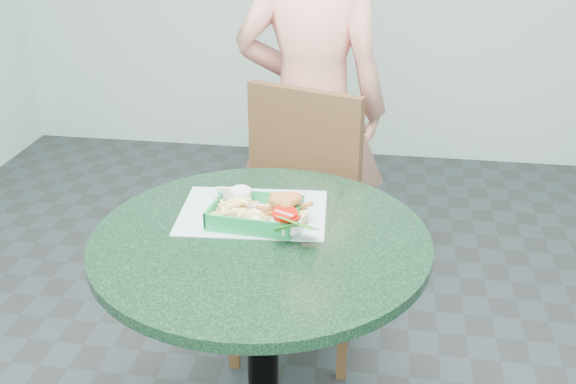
# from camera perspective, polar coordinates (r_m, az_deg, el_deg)

# --- Properties ---
(cafe_table) EXTENTS (0.89, 0.89, 0.75)m
(cafe_table) POSITION_cam_1_polar(r_m,az_deg,el_deg) (1.85, -2.24, -8.85)
(cafe_table) COLOR black
(cafe_table) RESTS_ON floor
(dining_chair) EXTENTS (0.45, 0.45, 0.93)m
(dining_chair) POSITION_cam_1_polar(r_m,az_deg,el_deg) (2.45, 0.97, -1.01)
(dining_chair) COLOR #3C2315
(dining_chair) RESTS_ON floor
(diner_person) EXTENTS (0.63, 0.42, 1.71)m
(diner_person) POSITION_cam_1_polar(r_m,az_deg,el_deg) (2.58, 1.99, 8.06)
(diner_person) COLOR #DD8878
(diner_person) RESTS_ON floor
(placemat) EXTENTS (0.42, 0.33, 0.00)m
(placemat) POSITION_cam_1_polar(r_m,az_deg,el_deg) (1.88, -2.96, -2.27)
(placemat) COLOR #A4C0BF
(placemat) RESTS_ON cafe_table
(food_basket) EXTENTS (0.23, 0.17, 0.05)m
(food_basket) POSITION_cam_1_polar(r_m,az_deg,el_deg) (1.82, -2.78, -2.65)
(food_basket) COLOR #168D47
(food_basket) RESTS_ON placemat
(crab_sandwich) EXTENTS (0.13, 0.13, 0.07)m
(crab_sandwich) POSITION_cam_1_polar(r_m,az_deg,el_deg) (1.81, -0.31, -1.63)
(crab_sandwich) COLOR tan
(crab_sandwich) RESTS_ON food_basket
(fries_pile) EXTENTS (0.14, 0.14, 0.04)m
(fries_pile) POSITION_cam_1_polar(r_m,az_deg,el_deg) (1.83, -4.43, -1.76)
(fries_pile) COLOR #F6D27E
(fries_pile) RESTS_ON food_basket
(sauce_ramekin) EXTENTS (0.06, 0.06, 0.03)m
(sauce_ramekin) POSITION_cam_1_polar(r_m,az_deg,el_deg) (1.87, -4.19, -0.73)
(sauce_ramekin) COLOR white
(sauce_ramekin) RESTS_ON food_basket
(garnish_cup) EXTENTS (0.12, 0.12, 0.05)m
(garnish_cup) POSITION_cam_1_polar(r_m,az_deg,el_deg) (1.75, 0.21, -2.98)
(garnish_cup) COLOR white
(garnish_cup) RESTS_ON food_basket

